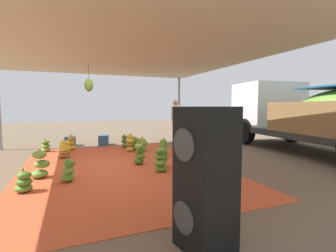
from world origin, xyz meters
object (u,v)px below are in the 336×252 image
object	(u,v)px
banana_bunch_4	(71,143)
banana_bunch_12	(68,171)
banana_bunch_6	(160,161)
speaker_stack	(206,178)
banana_bunch_1	(24,182)
crate_1	(70,141)
banana_bunch_8	(135,143)
banana_bunch_9	(164,148)
cargo_truck_main	(313,113)
banana_bunch_2	(212,169)
banana_bunch_5	(65,150)
banana_bunch_14	(130,144)
worker_0	(176,117)
banana_bunch_10	(142,145)
banana_bunch_0	(125,142)
banana_bunch_11	(46,146)
banana_bunch_15	(203,166)
banana_bunch_3	(40,165)
banana_bunch_7	(140,155)
banana_bunch_13	(163,159)

from	to	relation	value
banana_bunch_4	banana_bunch_12	size ratio (longest dim) A/B	1.08
banana_bunch_6	speaker_stack	size ratio (longest dim) A/B	0.40
banana_bunch_1	crate_1	world-z (taller)	banana_bunch_1
banana_bunch_8	banana_bunch_9	distance (m)	1.62
banana_bunch_9	crate_1	world-z (taller)	banana_bunch_9
banana_bunch_4	cargo_truck_main	xyz separation A→B (m)	(3.23, 7.20, 1.02)
banana_bunch_2	banana_bunch_5	bearing A→B (deg)	-141.74
banana_bunch_14	worker_0	bearing A→B (deg)	125.48
banana_bunch_4	banana_bunch_10	bearing A→B (deg)	61.72
banana_bunch_4	banana_bunch_5	distance (m)	1.29
banana_bunch_0	banana_bunch_12	distance (m)	4.04
banana_bunch_11	cargo_truck_main	world-z (taller)	cargo_truck_main
banana_bunch_8	banana_bunch_15	bearing A→B (deg)	7.76
banana_bunch_1	banana_bunch_3	size ratio (longest dim) A/B	0.68
banana_bunch_7	speaker_stack	size ratio (longest dim) A/B	0.39
banana_bunch_10	banana_bunch_13	xyz separation A→B (m)	(2.16, -0.09, -0.00)
banana_bunch_14	cargo_truck_main	world-z (taller)	cargo_truck_main
banana_bunch_3	worker_0	bearing A→B (deg)	129.63
banana_bunch_5	banana_bunch_12	size ratio (longest dim) A/B	1.14
banana_bunch_2	banana_bunch_15	bearing A→B (deg)	177.66
banana_bunch_6	banana_bunch_10	distance (m)	2.56
banana_bunch_1	speaker_stack	distance (m)	3.31
speaker_stack	banana_bunch_2	bearing A→B (deg)	146.39
banana_bunch_6	banana_bunch_15	distance (m)	0.98
banana_bunch_7	banana_bunch_8	world-z (taller)	banana_bunch_7
banana_bunch_1	crate_1	size ratio (longest dim) A/B	0.82
banana_bunch_1	banana_bunch_2	distance (m)	3.36
banana_bunch_2	banana_bunch_3	bearing A→B (deg)	-115.39
banana_bunch_5	cargo_truck_main	bearing A→B (deg)	75.15
banana_bunch_9	speaker_stack	bearing A→B (deg)	-15.56
banana_bunch_0	banana_bunch_15	xyz separation A→B (m)	(4.25, 0.76, 0.02)
banana_bunch_7	banana_bunch_10	bearing A→B (deg)	162.26
banana_bunch_12	crate_1	size ratio (longest dim) A/B	0.96
banana_bunch_15	banana_bunch_4	bearing A→B (deg)	-149.76
banana_bunch_1	banana_bunch_6	world-z (taller)	banana_bunch_6
banana_bunch_3	speaker_stack	world-z (taller)	speaker_stack
banana_bunch_0	banana_bunch_6	distance (m)	3.57
banana_bunch_9	cargo_truck_main	world-z (taller)	cargo_truck_main
banana_bunch_12	banana_bunch_6	bearing A→B (deg)	90.64
banana_bunch_7	banana_bunch_13	xyz separation A→B (m)	(0.46, 0.46, -0.05)
banana_bunch_14	speaker_stack	world-z (taller)	speaker_stack
banana_bunch_3	speaker_stack	distance (m)	3.90
banana_bunch_4	cargo_truck_main	distance (m)	7.96
banana_bunch_3	banana_bunch_13	xyz separation A→B (m)	(0.08, 2.65, -0.05)
banana_bunch_0	banana_bunch_4	bearing A→B (deg)	-94.06
banana_bunch_0	banana_bunch_3	world-z (taller)	banana_bunch_3
banana_bunch_2	banana_bunch_7	size ratio (longest dim) A/B	0.97
banana_bunch_4	banana_bunch_11	size ratio (longest dim) A/B	1.22
banana_bunch_13	banana_bunch_11	bearing A→B (deg)	-139.35
banana_bunch_11	banana_bunch_2	bearing A→B (deg)	35.17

